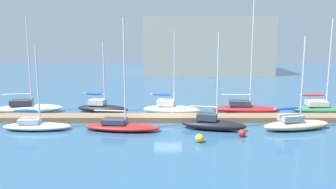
{
  "coord_description": "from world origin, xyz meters",
  "views": [
    {
      "loc": [
        -0.02,
        -30.62,
        7.77
      ],
      "look_at": [
        0.0,
        2.0,
        2.0
      ],
      "focal_mm": 37.65,
      "sensor_mm": 36.0,
      "label": 1
    }
  ],
  "objects": [
    {
      "name": "harbor_building_distant",
      "position": [
        7.41,
        38.84,
        5.26
      ],
      "size": [
        23.71,
        13.79,
        10.53
      ],
      "primitive_type": "cube",
      "color": "#BCB299",
      "rests_on": "ground_plane"
    },
    {
      "name": "sailboat_2",
      "position": [
        -6.5,
        3.06,
        0.56
      ],
      "size": [
        5.38,
        2.62,
        6.9
      ],
      "rotation": [
        0.0,
        0.0,
        -0.21
      ],
      "color": "black",
      "rests_on": "ground_plane"
    },
    {
      "name": "dock_pier",
      "position": [
        0.0,
        0.0,
        0.23
      ],
      "size": [
        32.29,
        1.94,
        0.46
      ],
      "primitive_type": "cube",
      "color": "#846647",
      "rests_on": "ground_plane"
    },
    {
      "name": "sailboat_0",
      "position": [
        -13.74,
        3.06,
        0.54
      ],
      "size": [
        6.73,
        3.1,
        9.31
      ],
      "rotation": [
        0.0,
        0.0,
        0.16
      ],
      "color": "white",
      "rests_on": "ground_plane"
    },
    {
      "name": "sailboat_3",
      "position": [
        -3.78,
        -3.28,
        0.44
      ],
      "size": [
        6.33,
        2.65,
        8.91
      ],
      "rotation": [
        0.0,
        0.0,
        -0.12
      ],
      "color": "#B21E1E",
      "rests_on": "ground_plane"
    },
    {
      "name": "sailboat_1",
      "position": [
        -10.69,
        -3.1,
        0.44
      ],
      "size": [
        5.46,
        1.8,
        6.75
      ],
      "rotation": [
        0.0,
        0.0,
        0.01
      ],
      "color": "white",
      "rests_on": "ground_plane"
    },
    {
      "name": "mooring_buoy_yellow",
      "position": [
        2.24,
        -6.39,
        0.31
      ],
      "size": [
        0.61,
        0.61,
        0.61
      ],
      "primitive_type": "sphere",
      "color": "yellow",
      "rests_on": "ground_plane"
    },
    {
      "name": "sailboat_4",
      "position": [
        0.24,
        2.53,
        0.59
      ],
      "size": [
        5.67,
        2.46,
        7.9
      ],
      "rotation": [
        0.0,
        0.0,
        -0.13
      ],
      "color": "white",
      "rests_on": "ground_plane"
    },
    {
      "name": "sailboat_5",
      "position": [
        3.6,
        -3.01,
        0.54
      ],
      "size": [
        5.51,
        2.88,
        7.78
      ],
      "rotation": [
        0.0,
        0.0,
        -0.24
      ],
      "color": "black",
      "rests_on": "ground_plane"
    },
    {
      "name": "sailboat_6",
      "position": [
        7.6,
        3.08,
        0.54
      ],
      "size": [
        6.8,
        2.65,
        11.25
      ],
      "rotation": [
        0.0,
        0.0,
        -0.12
      ],
      "color": "#B21E1E",
      "rests_on": "ground_plane"
    },
    {
      "name": "mooring_buoy_red",
      "position": [
        5.57,
        -5.02,
        0.28
      ],
      "size": [
        0.56,
        0.56,
        0.56
      ],
      "primitive_type": "sphere",
      "color": "red",
      "rests_on": "ground_plane"
    },
    {
      "name": "sailboat_8",
      "position": [
        14.96,
        2.85,
        0.55
      ],
      "size": [
        6.25,
        2.33,
        9.05
      ],
      "rotation": [
        0.0,
        0.0,
        -0.05
      ],
      "color": "#2D7047",
      "rests_on": "ground_plane"
    },
    {
      "name": "sailboat_7",
      "position": [
        10.3,
        -3.05,
        0.54
      ],
      "size": [
        5.97,
        2.97,
        7.49
      ],
      "rotation": [
        0.0,
        0.0,
        0.22
      ],
      "color": "beige",
      "rests_on": "ground_plane"
    },
    {
      "name": "ground_plane",
      "position": [
        0.0,
        0.0,
        0.0
      ],
      "size": [
        120.0,
        120.0,
        0.0
      ],
      "primitive_type": "plane",
      "color": "#2D567A"
    }
  ]
}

